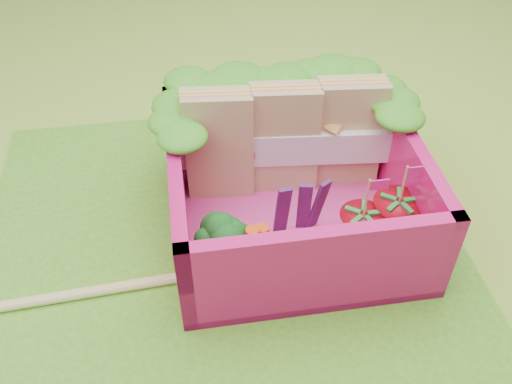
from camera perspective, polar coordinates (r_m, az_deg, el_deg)
The scene contains 13 objects.
ground at distance 3.14m, azimuth -3.19°, elevation -6.20°, with size 14.00×14.00×0.00m, color #A0D23B.
placemat at distance 3.12m, azimuth -3.20°, elevation -6.02°, with size 2.60×2.60×0.03m, color #61A826.
bento_floor at distance 3.25m, azimuth 3.52°, elevation -2.55°, with size 1.30×1.30×0.05m, color #E93B9A.
bento_box at distance 3.08m, azimuth 3.71°, elevation 0.74°, with size 1.30×1.30×0.55m.
lettuce_ruffle at distance 3.24m, azimuth 2.31°, elevation 10.52°, with size 1.43×0.77×0.11m.
sandwich_stack at distance 3.22m, azimuth 2.88°, elevation 5.30°, with size 1.21×0.29×0.66m.
broccoli at distance 2.87m, azimuth -3.51°, elevation -4.43°, with size 0.35×0.35×0.25m.
carrot_sticks at distance 2.89m, azimuth 0.13°, elevation -5.41°, with size 0.12×0.09×0.26m.
purple_wedges at distance 3.00m, azimuth 4.59°, elevation -1.55°, with size 0.27×0.05×0.38m.
strawberry_left at distance 3.01m, azimuth 10.44°, elevation -3.86°, with size 0.24×0.24×0.48m.
strawberry_right at distance 3.09m, azimuth 13.75°, elevation -2.71°, with size 0.27×0.27×0.51m.
snap_peas at distance 3.16m, azimuth 11.58°, elevation -3.98°, with size 0.55×0.49×0.05m.
chopsticks at distance 3.08m, azimuth -22.10°, elevation -10.22°, with size 2.27×0.18×0.05m.
Camera 1 is at (-0.15, -2.06, 2.36)m, focal length 40.00 mm.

